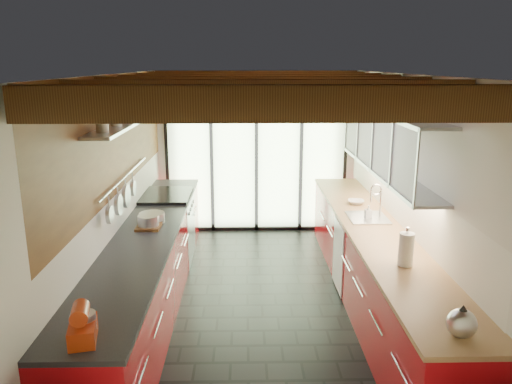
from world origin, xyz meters
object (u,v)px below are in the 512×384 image
(kettle, at_px, (462,322))
(soap_bottle, at_px, (368,212))
(paper_towel, at_px, (406,250))
(bowl, at_px, (356,202))
(stand_mixer, at_px, (83,325))

(kettle, bearing_deg, soap_bottle, 90.00)
(kettle, xyz_separation_m, paper_towel, (-0.00, 1.21, 0.05))
(bowl, bearing_deg, paper_towel, -90.00)
(bowl, bearing_deg, kettle, -90.00)
(stand_mixer, xyz_separation_m, soap_bottle, (2.54, 2.61, -0.02))
(bowl, bearing_deg, soap_bottle, -90.00)
(kettle, distance_m, bowl, 3.27)
(stand_mixer, height_order, paper_towel, paper_towel)
(soap_bottle, bearing_deg, paper_towel, -90.00)
(soap_bottle, height_order, bowl, soap_bottle)
(kettle, distance_m, soap_bottle, 2.61)
(stand_mixer, bearing_deg, bowl, 52.10)
(soap_bottle, bearing_deg, kettle, -90.00)
(kettle, xyz_separation_m, soap_bottle, (0.00, 2.61, -0.02))
(stand_mixer, height_order, bowl, stand_mixer)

